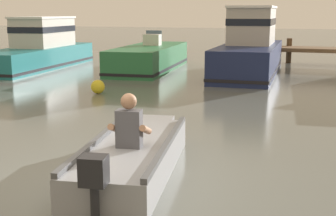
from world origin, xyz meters
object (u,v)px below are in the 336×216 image
(rowboat_with_person, at_px, (134,155))
(moored_boat_teal, at_px, (40,49))
(moored_boat_navy, at_px, (250,49))
(mooring_buoy, at_px, (98,87))
(moored_boat_green, at_px, (150,58))

(rowboat_with_person, relative_size, moored_boat_teal, 0.53)
(rowboat_with_person, xyz_separation_m, moored_boat_navy, (-0.19, 11.24, 0.67))
(mooring_buoy, bearing_deg, moored_boat_navy, 59.16)
(rowboat_with_person, height_order, moored_boat_green, moored_boat_green)
(rowboat_with_person, bearing_deg, mooring_buoy, 122.07)
(moored_boat_teal, relative_size, moored_boat_navy, 1.07)
(moored_boat_navy, bearing_deg, moored_boat_teal, -174.71)
(moored_boat_green, distance_m, moored_boat_navy, 3.98)
(moored_boat_teal, xyz_separation_m, moored_boat_navy, (8.54, 0.79, 0.15))
(rowboat_with_person, height_order, mooring_buoy, rowboat_with_person)
(moored_boat_green, bearing_deg, moored_boat_navy, 0.80)
(moored_boat_teal, distance_m, moored_boat_navy, 8.57)
(moored_boat_green, xyz_separation_m, mooring_buoy, (0.61, -5.54, -0.26))
(moored_boat_navy, relative_size, mooring_buoy, 16.54)
(moored_boat_teal, height_order, moored_boat_navy, moored_boat_navy)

